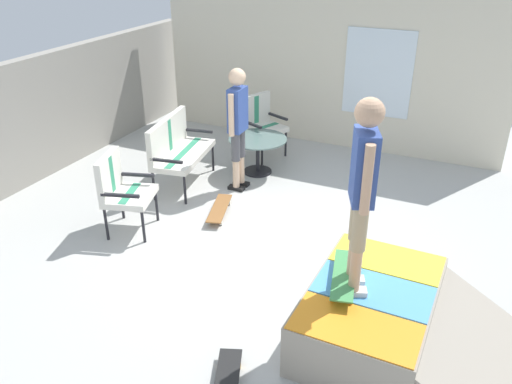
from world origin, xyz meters
TOP-DOWN VIEW (x-y plane):
  - ground_plane at (0.00, 0.00)m, footprint 12.00×12.00m
  - back_wall_cinderblock at (0.00, 4.00)m, footprint 9.00×0.20m
  - house_facade at (3.80, 0.49)m, footprint 0.23×6.00m
  - skate_ramp at (-0.88, -1.53)m, footprint 1.69×1.84m
  - patio_bench at (1.19, 1.91)m, footprint 1.32×0.75m
  - patio_chair_near_house at (2.75, 1.27)m, footprint 0.79×0.75m
  - patio_chair_by_wall at (-0.24, 1.82)m, footprint 0.75×0.71m
  - patio_table at (2.06, 1.00)m, footprint 0.90×0.90m
  - person_watching at (1.46, 1.03)m, footprint 0.48×0.24m
  - person_skater at (-0.95, -1.31)m, footprint 0.45×0.33m
  - skateboard_by_bench at (0.61, 0.90)m, footprint 0.82×0.42m
  - skateboard_on_ramp at (-0.91, -1.22)m, footprint 0.82×0.38m

SIDE VIEW (x-z plane):
  - ground_plane at x=0.00m, z-range -0.10..0.00m
  - skateboard_by_bench at x=0.61m, z-range 0.03..0.14m
  - skate_ramp at x=-0.88m, z-range 0.00..0.55m
  - patio_table at x=2.06m, z-range 0.12..0.69m
  - patio_chair_near_house at x=2.75m, z-range 0.10..1.12m
  - patio_chair_by_wall at x=-0.24m, z-range 0.10..1.12m
  - patio_bench at x=1.19m, z-range 0.11..1.13m
  - skateboard_on_ramp at x=-0.91m, z-range 0.58..0.68m
  - back_wall_cinderblock at x=0.00m, z-range 0.00..1.81m
  - person_watching at x=1.46m, z-range 0.16..1.94m
  - house_facade at x=3.80m, z-range 0.00..2.69m
  - person_skater at x=-0.95m, z-range 0.71..2.48m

